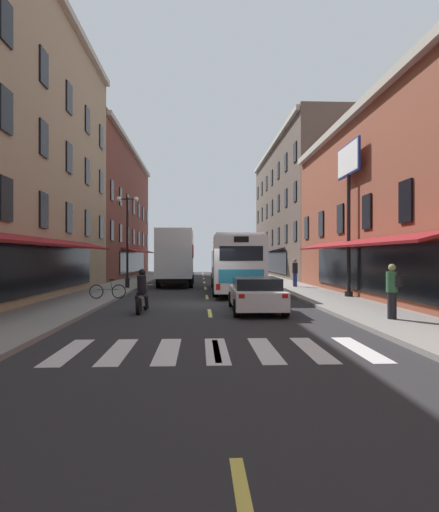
% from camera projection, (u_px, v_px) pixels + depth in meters
% --- Properties ---
extents(ground_plane, '(34.80, 80.00, 0.10)m').
position_uv_depth(ground_plane, '(208.00, 304.00, 19.88)').
color(ground_plane, '#28282B').
extents(lane_centre_dashes, '(0.14, 73.90, 0.01)m').
position_uv_depth(lane_centre_dashes, '(208.00, 304.00, 19.63)').
color(lane_centre_dashes, '#DBCC4C').
rests_on(lane_centre_dashes, ground).
extents(crosswalk_near, '(7.10, 2.80, 0.01)m').
position_uv_depth(crosswalk_near, '(216.00, 350.00, 9.89)').
color(crosswalk_near, silver).
rests_on(crosswalk_near, ground).
extents(sidewalk_left, '(3.00, 80.00, 0.14)m').
position_uv_depth(sidewalk_left, '(77.00, 302.00, 19.61)').
color(sidewalk_left, gray).
rests_on(sidewalk_left, ground).
extents(sidewalk_right, '(3.00, 80.00, 0.14)m').
position_uv_depth(sidewalk_right, '(336.00, 301.00, 20.14)').
color(sidewalk_right, gray).
rests_on(sidewalk_right, ground).
extents(storefront_row_right, '(9.44, 79.90, 14.09)m').
position_uv_depth(storefront_row_right, '(436.00, 176.00, 21.74)').
color(storefront_row_right, brown).
rests_on(storefront_row_right, ground).
extents(billboard_sign, '(0.40, 3.03, 7.62)m').
position_uv_depth(billboard_sign, '(349.00, 179.00, 21.79)').
color(billboard_sign, black).
rests_on(billboard_sign, sidewalk_right).
extents(transit_bus, '(2.78, 11.55, 3.30)m').
position_uv_depth(transit_bus, '(234.00, 263.00, 26.32)').
color(transit_bus, white).
rests_on(transit_bus, ground).
extents(box_truck, '(2.50, 7.87, 3.96)m').
position_uv_depth(box_truck, '(176.00, 258.00, 31.39)').
color(box_truck, '#B21E19').
rests_on(box_truck, ground).
extents(sedan_near, '(2.00, 4.54, 1.42)m').
position_uv_depth(sedan_near, '(180.00, 271.00, 42.16)').
color(sedan_near, navy).
rests_on(sedan_near, ground).
extents(sedan_mid, '(2.00, 4.68, 1.32)m').
position_uv_depth(sedan_mid, '(256.00, 294.00, 16.86)').
color(sedan_mid, silver).
rests_on(sedan_mid, ground).
extents(motorcycle_rider, '(0.62, 2.07, 1.66)m').
position_uv_depth(motorcycle_rider, '(142.00, 294.00, 16.60)').
color(motorcycle_rider, black).
rests_on(motorcycle_rider, ground).
extents(bicycle_near, '(1.71, 0.48, 0.91)m').
position_uv_depth(bicycle_near, '(108.00, 291.00, 20.64)').
color(bicycle_near, black).
rests_on(bicycle_near, sidewalk_left).
extents(pedestrian_near, '(0.50, 0.50, 1.75)m').
position_uv_depth(pedestrian_near, '(393.00, 290.00, 13.87)').
color(pedestrian_near, black).
rests_on(pedestrian_near, sidewalk_right).
extents(pedestrian_mid, '(0.36, 0.36, 1.83)m').
position_uv_depth(pedestrian_mid, '(295.00, 272.00, 28.90)').
color(pedestrian_mid, navy).
rests_on(pedestrian_mid, sidewalk_right).
extents(street_lamp_twin, '(1.42, 0.32, 5.82)m').
position_uv_depth(street_lamp_twin, '(127.00, 237.00, 27.90)').
color(street_lamp_twin, black).
rests_on(street_lamp_twin, sidewalk_left).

